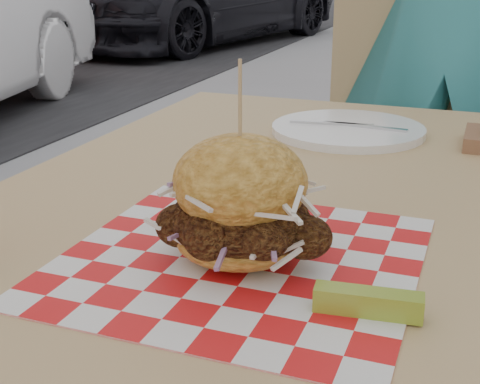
{
  "coord_description": "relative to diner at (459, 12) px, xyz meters",
  "views": [
    {
      "loc": [
        -0.12,
        -0.88,
        1.05
      ],
      "look_at": [
        -0.35,
        -0.28,
        0.82
      ],
      "focal_mm": 50.0,
      "sensor_mm": 36.0,
      "label": 1
    }
  ],
  "objects": [
    {
      "name": "diner",
      "position": [
        0.0,
        0.0,
        0.0
      ],
      "size": [
        0.7,
        0.49,
        1.82
      ],
      "primitive_type": "imported",
      "rotation": [
        0.0,
        0.0,
        3.05
      ],
      "color": "teal",
      "rests_on": "ground"
    },
    {
      "name": "patio_table",
      "position": [
        -0.13,
        -1.06,
        -0.24
      ],
      "size": [
        0.8,
        1.2,
        0.75
      ],
      "color": "tan",
      "rests_on": "ground"
    },
    {
      "name": "patio_chair",
      "position": [
        -0.13,
        -0.05,
        -0.36
      ],
      "size": [
        0.44,
        0.45,
        0.95
      ],
      "rotation": [
        0.0,
        0.0,
        -0.05
      ],
      "color": "tan",
      "rests_on": "ground"
    },
    {
      "name": "paper_liner",
      "position": [
        -0.13,
        -1.28,
        -0.16
      ],
      "size": [
        0.36,
        0.36,
        0.0
      ],
      "primitive_type": "cube",
      "color": "red",
      "rests_on": "patio_table"
    },
    {
      "name": "sandwich",
      "position": [
        -0.13,
        -1.28,
        -0.1
      ],
      "size": [
        0.18,
        0.18,
        0.21
      ],
      "color": "gold",
      "rests_on": "paper_liner"
    },
    {
      "name": "pickle_spear",
      "position": [
        0.02,
        -1.34,
        -0.15
      ],
      "size": [
        0.1,
        0.03,
        0.02
      ],
      "primitive_type": "cube",
      "rotation": [
        0.0,
        0.0,
        0.11
      ],
      "color": "#9EAD32",
      "rests_on": "paper_liner"
    },
    {
      "name": "place_setting",
      "position": [
        -0.13,
        -0.72,
        -0.15
      ],
      "size": [
        0.27,
        0.27,
        0.02
      ],
      "color": "white",
      "rests_on": "patio_table"
    }
  ]
}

